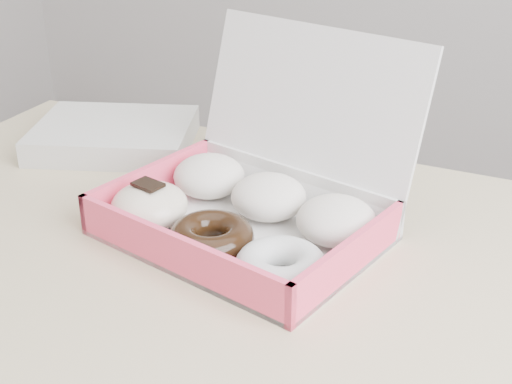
% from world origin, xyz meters
% --- Properties ---
extents(table, '(1.20, 0.80, 0.75)m').
position_xyz_m(table, '(0.00, 0.00, 0.67)').
color(table, tan).
rests_on(table, ground).
extents(donut_box, '(0.39, 0.37, 0.24)m').
position_xyz_m(donut_box, '(-0.03, 0.10, 0.79)').
color(donut_box, silver).
rests_on(donut_box, table).
extents(newspapers, '(0.30, 0.27, 0.04)m').
position_xyz_m(newspapers, '(-0.35, 0.26, 0.77)').
color(newspapers, beige).
rests_on(newspapers, table).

